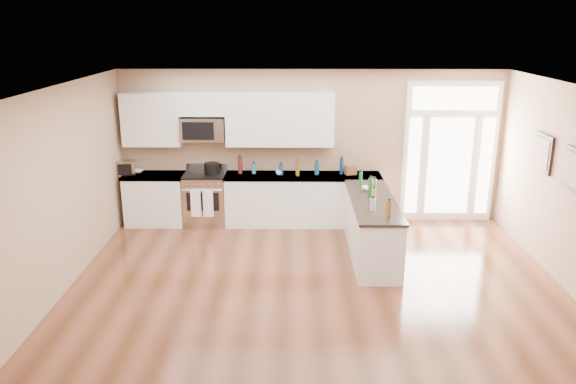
{
  "coord_description": "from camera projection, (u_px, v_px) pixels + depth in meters",
  "views": [
    {
      "loc": [
        -0.32,
        -6.15,
        3.62
      ],
      "look_at": [
        -0.41,
        2.0,
        1.13
      ],
      "focal_mm": 35.0,
      "sensor_mm": 36.0,
      "label": 1
    }
  ],
  "objects": [
    {
      "name": "wall_art_far",
      "position": [
        574.0,
        170.0,
        7.55
      ],
      "size": [
        0.05,
        0.58,
        0.58
      ],
      "color": "black",
      "rests_on": "room_shell"
    },
    {
      "name": "bowl_left",
      "position": [
        138.0,
        171.0,
        10.34
      ],
      "size": [
        0.23,
        0.23,
        0.05
      ],
      "primitive_type": "imported",
      "rotation": [
        0.0,
        0.0,
        -0.26
      ],
      "color": "white",
      "rests_on": "back_cabinet_left"
    },
    {
      "name": "kitchen_range",
      "position": [
        206.0,
        199.0,
        10.34
      ],
      "size": [
        0.76,
        0.68,
        1.08
      ],
      "color": "silver",
      "rests_on": "ground"
    },
    {
      "name": "ground",
      "position": [
        319.0,
        326.0,
        6.94
      ],
      "size": [
        8.0,
        8.0,
        0.0
      ],
      "primitive_type": "plane",
      "color": "#502A16"
    },
    {
      "name": "bowl_peninsula",
      "position": [
        367.0,
        188.0,
        9.26
      ],
      "size": [
        0.22,
        0.22,
        0.06
      ],
      "primitive_type": "imported",
      "rotation": [
        0.0,
        0.0,
        0.18
      ],
      "color": "white",
      "rests_on": "peninsula_cabinet"
    },
    {
      "name": "stockpot",
      "position": [
        212.0,
        168.0,
        10.2
      ],
      "size": [
        0.33,
        0.33,
        0.21
      ],
      "primitive_type": "cylinder",
      "rotation": [
        0.0,
        0.0,
        -0.23
      ],
      "color": "black",
      "rests_on": "kitchen_range"
    },
    {
      "name": "microwave",
      "position": [
        203.0,
        129.0,
        10.07
      ],
      "size": [
        0.78,
        0.41,
        0.42
      ],
      "color": "silver",
      "rests_on": "room_shell"
    },
    {
      "name": "upper_cabinet_left",
      "position": [
        151.0,
        119.0,
        10.07
      ],
      "size": [
        1.04,
        0.33,
        0.95
      ],
      "primitive_type": "cube",
      "color": "white",
      "rests_on": "room_shell"
    },
    {
      "name": "cardboard_box",
      "position": [
        350.0,
        170.0,
        10.21
      ],
      "size": [
        0.24,
        0.2,
        0.16
      ],
      "primitive_type": "cube",
      "rotation": [
        0.0,
        0.0,
        0.35
      ],
      "color": "brown",
      "rests_on": "back_cabinet_right"
    },
    {
      "name": "back_cabinet_right",
      "position": [
        303.0,
        201.0,
        10.34
      ],
      "size": [
        2.85,
        0.66,
        0.94
      ],
      "color": "white",
      "rests_on": "ground"
    },
    {
      "name": "toaster_oven",
      "position": [
        127.0,
        168.0,
        10.17
      ],
      "size": [
        0.35,
        0.29,
        0.26
      ],
      "primitive_type": "cube",
      "rotation": [
        0.0,
        0.0,
        0.19
      ],
      "color": "silver",
      "rests_on": "back_cabinet_left"
    },
    {
      "name": "room_shell",
      "position": [
        321.0,
        195.0,
        6.44
      ],
      "size": [
        8.0,
        8.0,
        8.0
      ],
      "color": "tan",
      "rests_on": "ground"
    },
    {
      "name": "peninsula_cabinet",
      "position": [
        371.0,
        229.0,
        8.94
      ],
      "size": [
        0.69,
        2.32,
        0.94
      ],
      "color": "white",
      "rests_on": "ground"
    },
    {
      "name": "entry_door",
      "position": [
        450.0,
        152.0,
        10.31
      ],
      "size": [
        1.7,
        0.1,
        2.6
      ],
      "color": "white",
      "rests_on": "ground"
    },
    {
      "name": "upper_cabinet_right",
      "position": [
        280.0,
        120.0,
        10.05
      ],
      "size": [
        1.94,
        0.33,
        0.95
      ],
      "primitive_type": "cube",
      "color": "white",
      "rests_on": "room_shell"
    },
    {
      "name": "back_cabinet_left",
      "position": [
        156.0,
        201.0,
        10.36
      ],
      "size": [
        1.1,
        0.66,
        0.94
      ],
      "color": "white",
      "rests_on": "ground"
    },
    {
      "name": "upper_cabinet_short",
      "position": [
        202.0,
        104.0,
        9.98
      ],
      "size": [
        0.82,
        0.33,
        0.4
      ],
      "primitive_type": "cube",
      "color": "white",
      "rests_on": "room_shell"
    },
    {
      "name": "counter_bottles",
      "position": [
        324.0,
        179.0,
        9.46
      ],
      "size": [
        2.41,
        2.46,
        0.31
      ],
      "color": "#19591E",
      "rests_on": "back_cabinet_right"
    },
    {
      "name": "cup_counter",
      "position": [
        279.0,
        172.0,
        10.18
      ],
      "size": [
        0.14,
        0.14,
        0.09
      ],
      "primitive_type": "imported",
      "rotation": [
        0.0,
        0.0,
        -0.34
      ],
      "color": "white",
      "rests_on": "back_cabinet_right"
    },
    {
      "name": "wall_art_near",
      "position": [
        543.0,
        153.0,
        8.51
      ],
      "size": [
        0.05,
        0.58,
        0.58
      ],
      "color": "black",
      "rests_on": "room_shell"
    }
  ]
}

